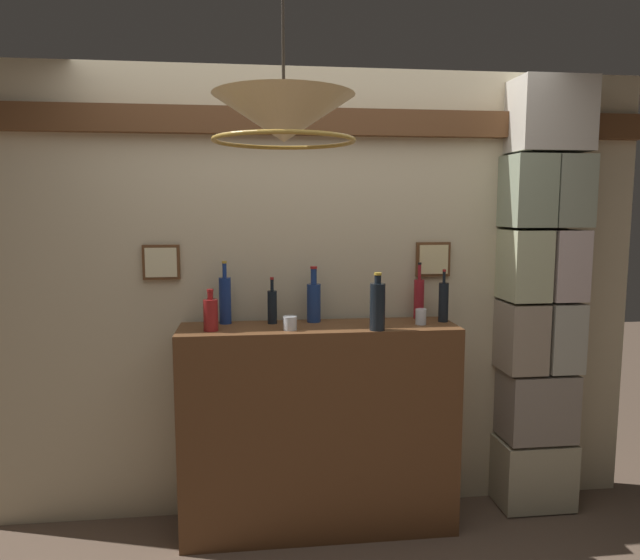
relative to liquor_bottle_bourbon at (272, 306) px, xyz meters
name	(u,v)px	position (x,y,z in m)	size (l,w,h in m)	color
panelled_rear_partition	(314,285)	(0.24, 0.17, 0.09)	(3.78, 0.15, 2.50)	beige
stone_pillar	(538,299)	(1.52, 0.02, 0.00)	(0.45, 0.33, 2.43)	#ABA487
bar_shelf_unit	(319,429)	(0.24, -0.09, -0.66)	(1.47, 0.37, 1.13)	brown
liquor_bottle_bourbon	(272,306)	(0.00, 0.00, 0.00)	(0.05, 0.05, 0.25)	black
liquor_bottle_rum	(225,299)	(-0.25, 0.03, 0.04)	(0.06, 0.06, 0.34)	navy
liquor_bottle_sherry	(314,301)	(0.23, 0.02, 0.02)	(0.08, 0.08, 0.30)	navy
liquor_bottle_brandy	(419,298)	(0.82, 0.05, 0.02)	(0.06, 0.06, 0.32)	maroon
liquor_bottle_vodka	(211,314)	(-0.32, -0.15, -0.01)	(0.07, 0.07, 0.21)	maroon
liquor_bottle_mezcal	(443,301)	(0.93, -0.06, 0.02)	(0.05, 0.05, 0.29)	black
liquor_bottle_amaro	(377,306)	(0.52, -0.23, 0.03)	(0.08, 0.08, 0.29)	black
glass_tumbler_rocks	(421,317)	(0.79, -0.12, -0.05)	(0.06, 0.06, 0.08)	silver
glass_tumbler_highball	(290,323)	(0.08, -0.18, -0.06)	(0.07, 0.07, 0.07)	silver
pendant_lamp	(284,121)	(0.02, -0.93, 0.84)	(0.52, 0.52, 0.52)	beige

